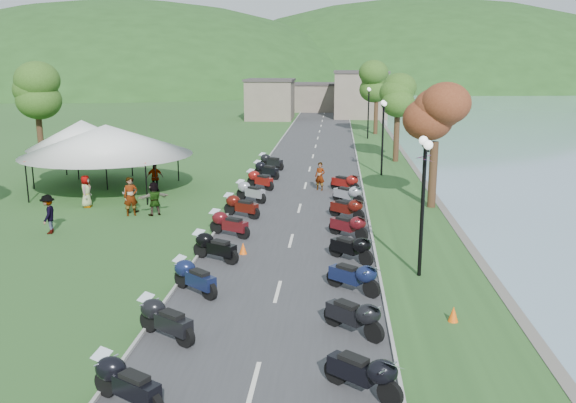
{
  "coord_description": "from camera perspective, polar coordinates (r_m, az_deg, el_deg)",
  "views": [
    {
      "loc": [
        1.91,
        -3.38,
        7.69
      ],
      "look_at": [
        -0.29,
        24.03,
        1.3
      ],
      "focal_mm": 38.0,
      "sensor_mm": 36.0,
      "label": 1
    }
  ],
  "objects": [
    {
      "name": "moto_row_right",
      "position": [
        20.85,
        5.99,
        -7.02
      ],
      "size": [
        2.6,
        34.99,
        1.1
      ],
      "primitive_type": null,
      "color": "#331411",
      "rests_on": "ground"
    },
    {
      "name": "road",
      "position": [
        44.1,
        2.04,
        3.04
      ],
      "size": [
        7.0,
        120.0,
        0.02
      ],
      "primitive_type": "cube",
      "color": "#3A3A3C",
      "rests_on": "ground"
    },
    {
      "name": "vendor_tent_main",
      "position": [
        37.93,
        -16.51,
        3.91
      ],
      "size": [
        6.72,
        6.72,
        4.0
      ],
      "primitive_type": null,
      "color": "silver",
      "rests_on": "ground"
    },
    {
      "name": "vendor_tent_side",
      "position": [
        41.24,
        -18.58,
        4.47
      ],
      "size": [
        4.63,
        4.63,
        4.0
      ],
      "primitive_type": null,
      "color": "silver",
      "rests_on": "ground"
    },
    {
      "name": "pedestrian_c",
      "position": [
        29.81,
        -21.38,
        -2.79
      ],
      "size": [
        0.69,
        1.23,
        1.8
      ],
      "primitive_type": "imported",
      "rotation": [
        0.0,
        0.0,
        4.91
      ],
      "color": "slate",
      "rests_on": "ground"
    },
    {
      "name": "moto_row_left",
      "position": [
        23.97,
        -6.68,
        -4.34
      ],
      "size": [
        2.6,
        43.67,
        1.1
      ],
      "primitive_type": null,
      "color": "#331411",
      "rests_on": "ground"
    },
    {
      "name": "pedestrian_b",
      "position": [
        32.7,
        -14.47,
        -0.94
      ],
      "size": [
        0.91,
        0.54,
        1.83
      ],
      "primitive_type": "imported",
      "rotation": [
        0.0,
        0.0,
        3.09
      ],
      "color": "slate",
      "rests_on": "ground"
    },
    {
      "name": "pedestrian_a",
      "position": [
        31.94,
        -14.41,
        -1.27
      ],
      "size": [
        0.89,
        0.82,
        1.97
      ],
      "primitive_type": "imported",
      "rotation": [
        0.0,
        0.0,
        0.54
      ],
      "color": "slate",
      "rests_on": "ground"
    },
    {
      "name": "tree_lakeside",
      "position": [
        32.85,
        13.6,
        6.31
      ],
      "size": [
        2.89,
        2.89,
        8.04
      ],
      "primitive_type": null,
      "color": "#3B6820",
      "rests_on": "ground"
    },
    {
      "name": "far_building",
      "position": [
        88.62,
        2.09,
        9.72
      ],
      "size": [
        18.0,
        16.0,
        5.0
      ],
      "primitive_type": "cube",
      "color": "#776A5D",
      "rests_on": "ground"
    },
    {
      "name": "hills_backdrop",
      "position": [
        203.54,
        4.13,
        10.88
      ],
      "size": [
        360.0,
        120.0,
        76.0
      ],
      "primitive_type": null,
      "color": "#285621",
      "rests_on": "ground"
    }
  ]
}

